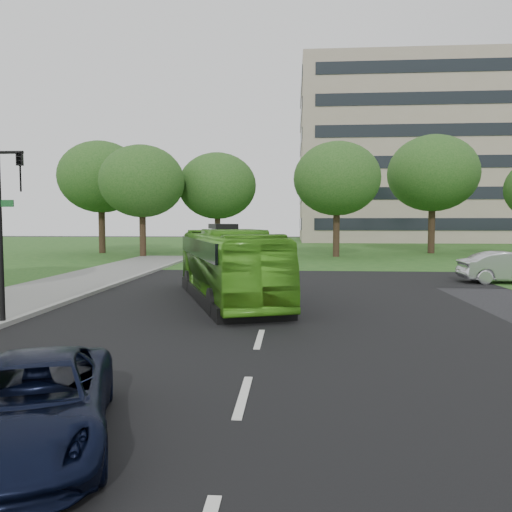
{
  "coord_description": "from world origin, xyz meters",
  "views": [
    {
      "loc": [
        0.8,
        -13.99,
        2.89
      ],
      "look_at": [
        -0.56,
        4.46,
        1.6
      ],
      "focal_mm": 35.0,
      "sensor_mm": 36.0,
      "label": 1
    }
  ],
  "objects_px": {
    "bus": "(228,265)",
    "sedan": "(510,267)",
    "tree_park_a": "(142,181)",
    "tree_park_d": "(433,173)",
    "tree_park_f": "(101,177)",
    "office_building": "(437,156)",
    "traffic_light": "(5,214)",
    "tree_park_c": "(337,179)",
    "suv": "(33,404)",
    "tree_park_b": "(217,186)"
  },
  "relations": [
    {
      "from": "suv",
      "to": "traffic_light",
      "type": "bearing_deg",
      "value": 103.54
    },
    {
      "from": "office_building",
      "to": "traffic_light",
      "type": "bearing_deg",
      "value": -114.76
    },
    {
      "from": "tree_park_d",
      "to": "traffic_light",
      "type": "height_order",
      "value": "tree_park_d"
    },
    {
      "from": "tree_park_d",
      "to": "tree_park_f",
      "type": "relative_size",
      "value": 1.05
    },
    {
      "from": "bus",
      "to": "suv",
      "type": "xyz_separation_m",
      "value": [
        -0.95,
        -11.94,
        -0.73
      ]
    },
    {
      "from": "bus",
      "to": "sedan",
      "type": "xyz_separation_m",
      "value": [
        12.47,
        6.06,
        -0.57
      ]
    },
    {
      "from": "sedan",
      "to": "traffic_light",
      "type": "distance_m",
      "value": 21.14
    },
    {
      "from": "tree_park_c",
      "to": "suv",
      "type": "height_order",
      "value": "tree_park_c"
    },
    {
      "from": "office_building",
      "to": "tree_park_a",
      "type": "distance_m",
      "value": 50.21
    },
    {
      "from": "tree_park_a",
      "to": "tree_park_d",
      "type": "xyz_separation_m",
      "value": [
        24.26,
        7.12,
        1.13
      ]
    },
    {
      "from": "tree_park_d",
      "to": "office_building",
      "type": "bearing_deg",
      "value": 73.84
    },
    {
      "from": "traffic_light",
      "to": "tree_park_a",
      "type": "bearing_deg",
      "value": 86.21
    },
    {
      "from": "tree_park_c",
      "to": "traffic_light",
      "type": "distance_m",
      "value": 30.19
    },
    {
      "from": "bus",
      "to": "sedan",
      "type": "distance_m",
      "value": 13.88
    },
    {
      "from": "bus",
      "to": "sedan",
      "type": "relative_size",
      "value": 2.09
    },
    {
      "from": "suv",
      "to": "tree_park_d",
      "type": "bearing_deg",
      "value": 49.41
    },
    {
      "from": "office_building",
      "to": "suv",
      "type": "xyz_separation_m",
      "value": [
        -24.46,
        -69.96,
        -11.93
      ]
    },
    {
      "from": "bus",
      "to": "tree_park_c",
      "type": "bearing_deg",
      "value": 56.41
    },
    {
      "from": "suv",
      "to": "office_building",
      "type": "bearing_deg",
      "value": 51.69
    },
    {
      "from": "tree_park_b",
      "to": "tree_park_d",
      "type": "xyz_separation_m",
      "value": [
        18.9,
        3.08,
        1.24
      ]
    },
    {
      "from": "tree_park_d",
      "to": "tree_park_f",
      "type": "height_order",
      "value": "tree_park_d"
    },
    {
      "from": "suv",
      "to": "traffic_light",
      "type": "distance_m",
      "value": 8.79
    },
    {
      "from": "tree_park_c",
      "to": "traffic_light",
      "type": "xyz_separation_m",
      "value": [
        -11.36,
        -27.78,
        -3.2
      ]
    },
    {
      "from": "sedan",
      "to": "suv",
      "type": "bearing_deg",
      "value": 143.65
    },
    {
      "from": "tree_park_a",
      "to": "tree_park_f",
      "type": "bearing_deg",
      "value": 135.01
    },
    {
      "from": "tree_park_d",
      "to": "tree_park_c",
      "type": "bearing_deg",
      "value": -151.02
    },
    {
      "from": "office_building",
      "to": "sedan",
      "type": "height_order",
      "value": "office_building"
    },
    {
      "from": "office_building",
      "to": "traffic_light",
      "type": "xyz_separation_m",
      "value": [
        -28.99,
        -62.86,
        -9.4
      ]
    },
    {
      "from": "tree_park_c",
      "to": "tree_park_b",
      "type": "bearing_deg",
      "value": 169.57
    },
    {
      "from": "tree_park_f",
      "to": "bus",
      "type": "bearing_deg",
      "value": -60.3
    },
    {
      "from": "tree_park_b",
      "to": "tree_park_f",
      "type": "distance_m",
      "value": 10.93
    },
    {
      "from": "office_building",
      "to": "suv",
      "type": "relative_size",
      "value": 9.8
    },
    {
      "from": "bus",
      "to": "tree_park_a",
      "type": "bearing_deg",
      "value": 95.37
    },
    {
      "from": "tree_park_b",
      "to": "tree_park_c",
      "type": "height_order",
      "value": "tree_park_c"
    },
    {
      "from": "tree_park_f",
      "to": "traffic_light",
      "type": "bearing_deg",
      "value": -73.06
    },
    {
      "from": "sedan",
      "to": "suv",
      "type": "xyz_separation_m",
      "value": [
        -13.42,
        -18.0,
        -0.17
      ]
    },
    {
      "from": "tree_park_b",
      "to": "tree_park_c",
      "type": "xyz_separation_m",
      "value": [
        10.02,
        -1.84,
        0.4
      ]
    },
    {
      "from": "tree_park_f",
      "to": "bus",
      "type": "height_order",
      "value": "tree_park_f"
    },
    {
      "from": "tree_park_c",
      "to": "tree_park_f",
      "type": "height_order",
      "value": "tree_park_f"
    },
    {
      "from": "office_building",
      "to": "tree_park_d",
      "type": "bearing_deg",
      "value": -106.16
    },
    {
      "from": "bus",
      "to": "suv",
      "type": "relative_size",
      "value": 2.29
    },
    {
      "from": "office_building",
      "to": "suv",
      "type": "bearing_deg",
      "value": -109.27
    },
    {
      "from": "tree_park_d",
      "to": "suv",
      "type": "distance_m",
      "value": 43.29
    },
    {
      "from": "tree_park_d",
      "to": "tree_park_b",
      "type": "bearing_deg",
      "value": -170.75
    },
    {
      "from": "office_building",
      "to": "tree_park_f",
      "type": "bearing_deg",
      "value": -140.36
    },
    {
      "from": "tree_park_a",
      "to": "tree_park_d",
      "type": "relative_size",
      "value": 0.84
    },
    {
      "from": "tree_park_c",
      "to": "suv",
      "type": "bearing_deg",
      "value": -101.08
    },
    {
      "from": "tree_park_d",
      "to": "bus",
      "type": "bearing_deg",
      "value": -117.92
    },
    {
      "from": "tree_park_b",
      "to": "bus",
      "type": "relative_size",
      "value": 0.93
    },
    {
      "from": "tree_park_a",
      "to": "tree_park_b",
      "type": "bearing_deg",
      "value": 37.03
    }
  ]
}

